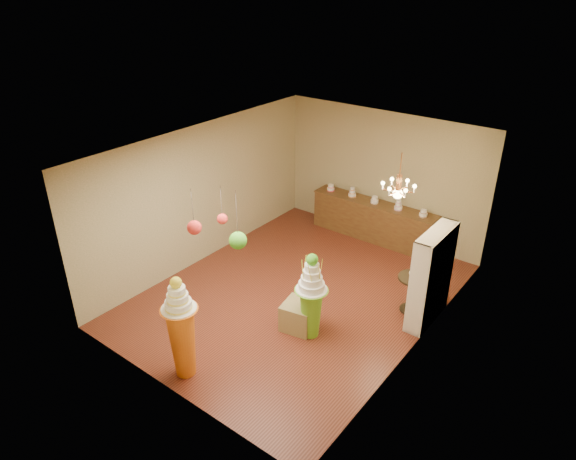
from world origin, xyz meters
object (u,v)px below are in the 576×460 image
Objects in this scene: pedestal_orange at (182,334)px; round_table at (412,289)px; sideboard at (373,220)px; pedestal_green at (311,302)px.

round_table is at bearing 60.38° from pedestal_orange.
pedestal_orange is at bearing -91.08° from sideboard.
pedestal_green is 2.24m from pedestal_orange.
sideboard is (0.11, 5.82, -0.28)m from pedestal_orange.
pedestal_green is 0.53× the size of sideboard.
pedestal_green is at bearing 62.65° from pedestal_orange.
pedestal_orange is 4.27m from round_table.
pedestal_green is 0.91× the size of pedestal_orange.
pedestal_green is 3.95m from sideboard.
pedestal_green reaches higher than round_table.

